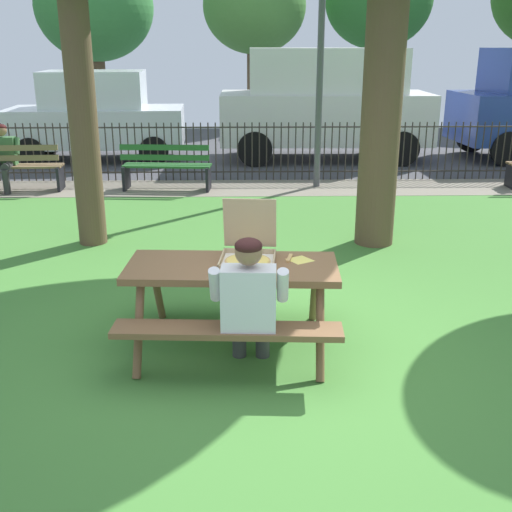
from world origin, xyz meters
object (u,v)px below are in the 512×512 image
picnic_table_foreground (232,284)px  far_tree_midright (379,0)px  lamp_post_walkway (321,31)px  person_on_park_bench (2,155)px  park_bench_left (17,168)px  parked_car_left (96,115)px  adult_at_table (249,300)px  far_tree_midleft (94,7)px  park_bench_center (167,168)px  pizza_box_open (248,250)px  far_tree_center (254,7)px  pizza_slice_on_table (298,259)px  parked_car_center (325,101)px

picnic_table_foreground → far_tree_midright: far_tree_midright is taller
lamp_post_walkway → person_on_park_bench: bearing=-177.8°
park_bench_left → parked_car_left: size_ratio=0.41×
adult_at_table → far_tree_midleft: bearing=105.6°
park_bench_left → park_bench_center: (2.71, 0.00, 0.00)m
pizza_box_open → park_bench_left: (-4.14, 6.17, -0.45)m
pizza_box_open → parked_car_left: size_ratio=0.14×
adult_at_table → pizza_box_open: bearing=90.0°
pizza_box_open → park_bench_left: pizza_box_open is taller
lamp_post_walkway → far_tree_center: size_ratio=0.89×
person_on_park_bench → far_tree_midright: far_tree_midright is taller
pizza_slice_on_table → park_bench_left: size_ratio=0.15×
pizza_slice_on_table → parked_car_left: (-3.78, 9.36, 0.23)m
pizza_box_open → person_on_park_bench: bearing=125.2°
picnic_table_foreground → pizza_box_open: pizza_box_open is taller
park_bench_center → far_tree_center: 10.41m
parked_car_center → person_on_park_bench: bearing=-152.9°
park_bench_center → lamp_post_walkway: (2.77, 0.24, 2.33)m
picnic_table_foreground → adult_at_table: adult_at_table is taller
picnic_table_foreground → far_tree_midright: 16.93m
pizza_box_open → park_bench_left: bearing=123.8°
picnic_table_foreground → pizza_slice_on_table: (0.57, 0.11, 0.18)m
picnic_table_foreground → lamp_post_walkway: size_ratio=0.41×
adult_at_table → far_tree_center: bearing=88.7°
far_tree_midright → person_on_park_bench: bearing=-131.6°
person_on_park_bench → pizza_slice_on_table: bearing=-52.2°
person_on_park_bench → parked_car_left: bearing=72.2°
picnic_table_foreground → pizza_slice_on_table: 0.61m
pizza_box_open → far_tree_midright: (4.27, 15.92, 2.96)m
far_tree_center → far_tree_midleft: bearing=180.0°
far_tree_center → far_tree_midright: bearing=0.0°
park_bench_left → person_on_park_bench: person_on_park_bench is taller
picnic_table_foreground → parked_car_left: bearing=108.7°
pizza_box_open → parked_car_center: parked_car_center is taller
far_tree_midleft → lamp_post_walkway: bearing=-57.8°
pizza_box_open → lamp_post_walkway: 6.82m
far_tree_center → far_tree_midright: far_tree_midright is taller
park_bench_center → far_tree_center: far_tree_center is taller
park_bench_left → pizza_slice_on_table: bearing=-53.5°
pizza_box_open → person_on_park_bench: size_ratio=0.48×
park_bench_left → parked_car_center: 6.83m
picnic_table_foreground → adult_at_table: (0.14, -0.51, 0.06)m
picnic_table_foreground → pizza_box_open: size_ratio=3.29×
lamp_post_walkway → far_tree_midright: 10.00m
pizza_slice_on_table → parked_car_center: 9.48m
pizza_slice_on_table → park_bench_center: 6.46m
lamp_post_walkway → park_bench_center: bearing=-175.1°
person_on_park_bench → parked_car_left: 3.35m
adult_at_table → parked_car_left: (-3.35, 9.99, 0.35)m
park_bench_left → lamp_post_walkway: 5.96m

